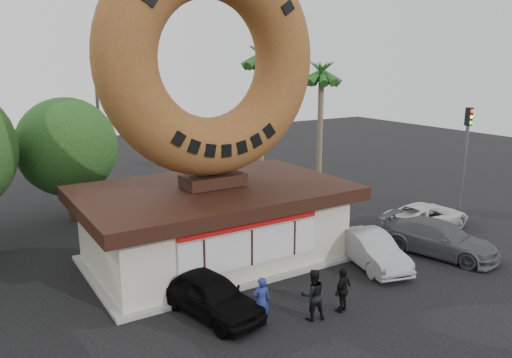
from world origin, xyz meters
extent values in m
plane|color=black|center=(0.00, 0.00, 0.00)|extent=(90.00, 90.00, 0.00)
cube|color=beige|center=(0.00, 6.00, 1.50)|extent=(10.00, 6.00, 3.00)
cube|color=#999993|center=(0.00, 6.00, 0.07)|extent=(10.60, 6.60, 0.15)
cube|color=#3F3F3F|center=(0.00, 6.00, 3.05)|extent=(10.00, 6.00, 0.10)
cube|color=black|center=(0.00, 6.00, 3.00)|extent=(11.20, 7.20, 0.55)
cube|color=silver|center=(0.00, 2.95, 1.55)|extent=(6.00, 0.12, 1.40)
cube|color=red|center=(0.00, 2.93, 2.55)|extent=(6.00, 0.10, 0.45)
cube|color=black|center=(0.00, 6.00, 3.55)|extent=(2.60, 1.40, 0.50)
torus|color=brown|center=(0.00, 6.00, 8.50)|extent=(9.40, 2.40, 9.40)
cylinder|color=#473321|center=(-4.00, 15.00, 1.43)|extent=(0.44, 0.44, 2.86)
sphere|color=#184318|center=(-4.00, 15.00, 4.03)|extent=(5.20, 5.20, 5.20)
cylinder|color=#726651|center=(7.50, 14.00, 4.50)|extent=(0.36, 0.36, 9.00)
cylinder|color=#726651|center=(11.00, 12.50, 4.00)|extent=(0.36, 0.36, 8.00)
cylinder|color=#59595E|center=(-2.00, 16.00, 4.00)|extent=(0.18, 0.18, 8.00)
cylinder|color=#59595E|center=(-1.10, 16.00, 7.90)|extent=(1.80, 0.12, 0.12)
cube|color=#59595E|center=(-0.20, 16.00, 7.85)|extent=(0.45, 0.20, 0.12)
cylinder|color=#59595E|center=(14.00, 4.00, 3.00)|extent=(0.18, 0.18, 6.00)
cube|color=black|center=(14.00, 4.00, 5.60)|extent=(0.30, 0.28, 0.95)
sphere|color=red|center=(14.00, 3.85, 5.90)|extent=(0.18, 0.18, 0.18)
sphere|color=yellow|center=(14.00, 3.85, 5.60)|extent=(0.18, 0.18, 0.18)
sphere|color=green|center=(14.00, 3.85, 5.30)|extent=(0.18, 0.18, 0.18)
imported|color=navy|center=(-1.26, 0.25, 0.84)|extent=(0.69, 0.54, 1.67)
imported|color=black|center=(0.40, -0.34, 0.88)|extent=(1.01, 0.88, 1.77)
imported|color=black|center=(1.60, -0.47, 0.80)|extent=(1.01, 0.67, 1.59)
imported|color=black|center=(-2.34, 1.74, 0.72)|extent=(2.59, 4.51, 1.45)
imported|color=#95969A|center=(5.31, 1.93, 0.71)|extent=(2.51, 4.54, 1.42)
imported|color=#515356|center=(8.77, 1.23, 0.74)|extent=(3.44, 5.50, 1.49)
imported|color=silver|center=(11.19, 3.92, 0.66)|extent=(4.78, 2.27, 1.32)
camera|label=1|loc=(-9.26, -12.25, 8.47)|focal=35.00mm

